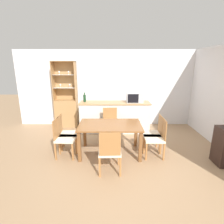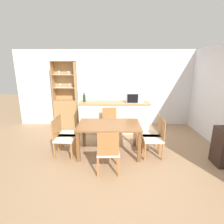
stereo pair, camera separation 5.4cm
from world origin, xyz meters
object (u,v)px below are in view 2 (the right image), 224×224
(dining_table, at_px, (109,129))
(microwave, at_px, (134,97))
(dining_chair_side_right_near, at_px, (155,138))
(wine_bottle, at_px, (84,98))
(dining_chair_side_left_far, at_px, (66,133))
(display_cabinet, at_px, (66,108))
(dining_chair_side_right_far, at_px, (152,134))
(dining_chair_side_left_near, at_px, (63,138))
(dining_chair_head_far, at_px, (110,125))
(dining_chair_head_near, at_px, (108,151))

(dining_table, distance_m, microwave, 1.70)
(dining_chair_side_right_near, height_order, wine_bottle, wine_bottle)
(dining_chair_side_left_far, bearing_deg, display_cabinet, -168.01)
(dining_chair_side_right_far, distance_m, wine_bottle, 2.39)
(dining_chair_side_right_far, xyz_separation_m, dining_chair_side_left_near, (-2.11, -0.26, 0.00))
(dining_table, distance_m, dining_chair_head_far, 0.80)
(dining_chair_side_right_far, distance_m, dining_chair_side_left_far, 2.11)
(display_cabinet, bearing_deg, dining_chair_side_right_near, -39.12)
(dining_chair_side_right_far, relative_size, dining_chair_head_near, 1.00)
(microwave, xyz_separation_m, wine_bottle, (-1.55, 0.05, -0.03))
(dining_table, bearing_deg, dining_chair_side_left_near, -172.91)
(display_cabinet, relative_size, dining_chair_side_left_near, 2.43)
(display_cabinet, relative_size, dining_chair_head_far, 2.43)
(display_cabinet, bearing_deg, wine_bottle, -32.25)
(dining_chair_side_left_near, bearing_deg, dining_table, 100.51)
(microwave, relative_size, wine_bottle, 1.72)
(wine_bottle, bearing_deg, dining_chair_head_near, -70.56)
(dining_chair_side_left_far, bearing_deg, dining_chair_side_right_far, 88.08)
(dining_table, relative_size, dining_chair_head_near, 1.61)
(dining_table, height_order, dining_chair_side_left_far, dining_chair_side_left_far)
(dining_chair_side_right_far, bearing_deg, display_cabinet, 55.75)
(display_cabinet, relative_size, dining_chair_side_left_far, 2.43)
(dining_chair_side_left_far, bearing_deg, dining_chair_head_near, 47.25)
(dining_chair_side_right_far, height_order, dining_chair_side_right_near, same)
(dining_table, xyz_separation_m, wine_bottle, (-0.81, 1.51, 0.44))
(dining_table, height_order, dining_chair_side_right_far, dining_chair_side_right_far)
(dining_chair_side_right_near, bearing_deg, microwave, 12.32)
(dining_chair_head_far, height_order, dining_chair_side_right_near, same)
(display_cabinet, distance_m, wine_bottle, 0.93)
(display_cabinet, xyz_separation_m, dining_chair_side_right_near, (2.56, -2.08, -0.18))
(dining_chair_side_right_near, bearing_deg, display_cabinet, 52.07)
(display_cabinet, xyz_separation_m, dining_table, (1.51, -1.95, -0.01))
(display_cabinet, xyz_separation_m, microwave, (2.25, -0.49, 0.46))
(display_cabinet, height_order, dining_chair_side_left_far, display_cabinet)
(dining_table, distance_m, dining_chair_side_right_far, 1.08)
(dining_table, bearing_deg, dining_chair_head_near, -89.86)
(wine_bottle, bearing_deg, dining_chair_side_left_near, -98.69)
(dining_chair_side_left_far, xyz_separation_m, dining_chair_head_near, (1.06, -0.91, 0.00))
(dining_chair_side_right_far, height_order, microwave, microwave)
(microwave, bearing_deg, dining_table, -117.04)
(dining_chair_head_near, bearing_deg, display_cabinet, 116.69)
(dining_chair_head_near, relative_size, microwave, 1.80)
(dining_chair_side_right_near, bearing_deg, dining_table, 83.90)
(dining_chair_head_far, bearing_deg, wine_bottle, -45.91)
(dining_chair_side_right_near, height_order, microwave, microwave)
(dining_chair_side_left_far, xyz_separation_m, dining_chair_head_far, (1.05, 0.65, 0.00))
(dining_chair_side_right_far, relative_size, microwave, 1.80)
(dining_table, height_order, dining_chair_head_near, dining_chair_head_near)
(dining_chair_side_right_far, height_order, dining_chair_side_left_far, same)
(display_cabinet, relative_size, dining_chair_side_right_near, 2.43)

